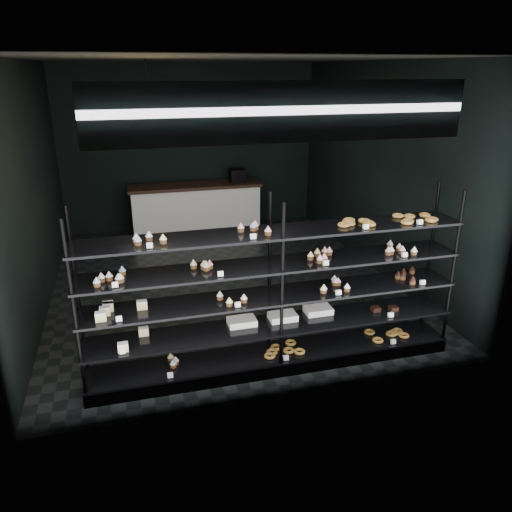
% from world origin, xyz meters
% --- Properties ---
extents(room, '(5.01, 6.01, 3.20)m').
position_xyz_m(room, '(0.00, 0.00, 1.60)').
color(room, black).
rests_on(room, ground).
extents(display_shelf, '(4.00, 0.50, 1.91)m').
position_xyz_m(display_shelf, '(0.05, -2.45, 0.63)').
color(display_shelf, black).
rests_on(display_shelf, room).
extents(signage, '(3.30, 0.05, 0.50)m').
position_xyz_m(signage, '(0.00, -2.93, 2.75)').
color(signage, '#0B1A3A').
rests_on(signage, room).
extents(pendant_lamp, '(0.34, 0.34, 0.90)m').
position_xyz_m(pendant_lamp, '(-1.01, -1.23, 2.45)').
color(pendant_lamp, black).
rests_on(pendant_lamp, room).
extents(service_counter, '(2.55, 0.65, 1.23)m').
position_xyz_m(service_counter, '(-0.00, 2.50, 0.50)').
color(service_counter, silver).
rests_on(service_counter, room).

